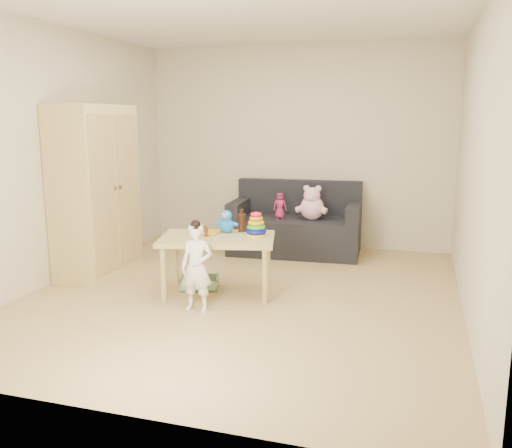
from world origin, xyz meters
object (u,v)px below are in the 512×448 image
(wardrobe, at_px, (95,191))
(play_table, at_px, (218,265))
(toddler, at_px, (197,268))
(sofa, at_px, (295,236))

(wardrobe, distance_m, play_table, 1.64)
(wardrobe, height_order, play_table, wardrobe)
(play_table, distance_m, toddler, 0.50)
(play_table, bearing_deg, toddler, -91.16)
(wardrobe, xyz_separation_m, sofa, (1.85, 1.49, -0.68))
(wardrobe, xyz_separation_m, toddler, (1.48, -0.77, -0.52))
(wardrobe, relative_size, toddler, 2.35)
(toddler, bearing_deg, sofa, 81.01)
(wardrobe, relative_size, play_table, 1.69)
(sofa, distance_m, toddler, 2.30)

